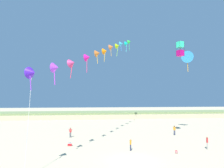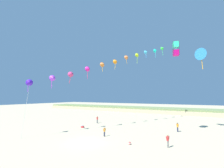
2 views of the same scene
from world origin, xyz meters
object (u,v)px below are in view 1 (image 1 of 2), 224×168
object	(u,v)px
person_far_left	(207,142)
large_kite_mid_trail	(187,57)
person_near_right	(131,144)
beach_cooler	(70,144)
person_mid_center	(174,130)
beach_ball	(176,152)
large_kite_low_lead	(180,49)
person_near_left	(70,132)

from	to	relation	value
person_far_left	large_kite_mid_trail	size ratio (longest dim) A/B	0.40
person_near_right	beach_cooler	xyz separation A→B (m)	(-7.97, 3.62, -0.68)
person_mid_center	beach_ball	xyz separation A→B (m)	(-4.88, -11.39, -0.81)
person_near_right	large_kite_low_lead	world-z (taller)	large_kite_low_lead
person_near_right	beach_ball	size ratio (longest dim) A/B	4.26
person_near_right	person_far_left	distance (m)	10.18
person_near_left	beach_ball	bearing A→B (deg)	-39.62
person_mid_center	beach_ball	bearing A→B (deg)	-113.17
large_kite_mid_trail	large_kite_low_lead	bearing A→B (deg)	-127.73
large_kite_low_lead	person_near_left	bearing A→B (deg)	173.81
person_near_right	person_far_left	size ratio (longest dim) A/B	0.90
person_near_left	beach_cooler	world-z (taller)	person_near_left
person_mid_center	person_far_left	distance (m)	10.12
person_mid_center	beach_cooler	bearing A→B (deg)	-161.63
person_near_left	large_kite_mid_trail	distance (m)	27.31
person_far_left	beach_cooler	world-z (taller)	person_far_left
person_far_left	beach_cooler	xyz separation A→B (m)	(-18.14, 4.09, -0.78)
person_near_left	large_kite_mid_trail	xyz separation A→B (m)	(23.15, 3.23, 14.13)
person_mid_center	beach_cooler	world-z (taller)	person_mid_center
person_near_left	person_far_left	world-z (taller)	person_far_left
beach_cooler	beach_ball	world-z (taller)	beach_cooler
person_far_left	beach_cooler	distance (m)	18.61
person_near_left	large_kite_low_lead	xyz separation A→B (m)	(19.05, -2.07, 14.40)
person_near_right	beach_ball	xyz separation A→B (m)	(5.32, -1.74, -0.71)
person_mid_center	beach_cooler	size ratio (longest dim) A/B	2.97
large_kite_low_lead	person_mid_center	bearing A→B (deg)	101.97
beach_cooler	large_kite_mid_trail	bearing A→B (deg)	22.13
person_near_right	large_kite_mid_trail	bearing A→B (deg)	41.10
person_near_right	large_kite_low_lead	bearing A→B (deg)	35.39
person_far_left	large_kite_low_lead	world-z (taller)	large_kite_low_lead
large_kite_mid_trail	beach_ball	world-z (taller)	large_kite_mid_trail
person_near_left	beach_cooler	distance (m)	6.07
person_mid_center	beach_cooler	xyz separation A→B (m)	(-18.16, -6.03, -0.78)
person_near_right	person_far_left	world-z (taller)	person_far_left
person_near_left	person_near_right	world-z (taller)	person_near_left
large_kite_low_lead	beach_ball	size ratio (longest dim) A/B	7.06
person_near_right	beach_cooler	size ratio (longest dim) A/B	2.67
person_near_left	person_mid_center	xyz separation A→B (m)	(18.60, 0.03, 0.01)
person_far_left	large_kite_mid_trail	bearing A→B (deg)	71.09
person_near_right	large_kite_low_lead	xyz separation A→B (m)	(10.64, 7.56, 14.48)
large_kite_low_lead	beach_ball	world-z (taller)	large_kite_low_lead
beach_ball	large_kite_low_lead	bearing A→B (deg)	60.22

